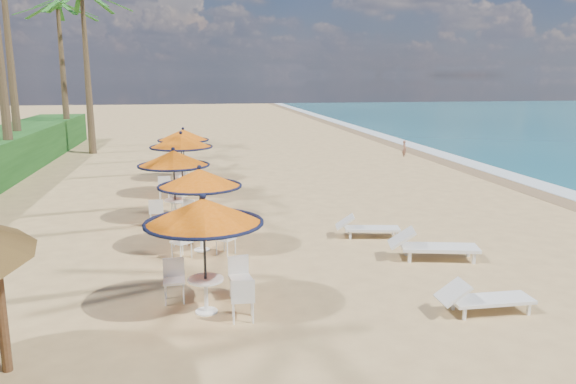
% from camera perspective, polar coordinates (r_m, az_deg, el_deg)
% --- Properties ---
extents(ground, '(160.00, 160.00, 0.00)m').
position_cam_1_polar(ground, '(12.32, 14.04, -9.71)').
color(ground, tan).
rests_on(ground, ground).
extents(foam_strip, '(1.20, 140.00, 0.04)m').
position_cam_1_polar(foam_strip, '(25.23, 24.30, 0.58)').
color(foam_strip, white).
rests_on(foam_strip, ground).
extents(wetsand_band, '(1.40, 140.00, 0.02)m').
position_cam_1_polar(wetsand_band, '(24.74, 22.57, 0.52)').
color(wetsand_band, olive).
rests_on(wetsand_band, ground).
extents(station_0, '(2.23, 2.23, 2.33)m').
position_cam_1_polar(station_0, '(10.55, -8.32, -3.38)').
color(station_0, black).
rests_on(station_0, ground).
extents(station_1, '(2.14, 2.14, 2.23)m').
position_cam_1_polar(station_1, '(14.34, -9.04, 0.34)').
color(station_1, black).
rests_on(station_1, ground).
extents(station_2, '(2.20, 2.20, 2.30)m').
position_cam_1_polar(station_2, '(17.51, -11.52, 2.47)').
color(station_2, black).
rests_on(station_2, ground).
extents(station_3, '(2.33, 2.43, 2.43)m').
position_cam_1_polar(station_3, '(21.17, -10.93, 4.34)').
color(station_3, black).
rests_on(station_3, ground).
extents(station_4, '(2.19, 2.24, 2.28)m').
position_cam_1_polar(station_4, '(24.48, -10.53, 5.24)').
color(station_4, black).
rests_on(station_4, ground).
extents(lounger_near, '(1.84, 0.59, 0.66)m').
position_cam_1_polar(lounger_near, '(11.41, 19.09, -10.13)').
color(lounger_near, white).
rests_on(lounger_near, ground).
extents(lounger_mid, '(2.26, 1.16, 0.78)m').
position_cam_1_polar(lounger_mid, '(14.22, 14.27, -5.26)').
color(lounger_mid, white).
rests_on(lounger_mid, ground).
extents(lounger_far, '(1.84, 0.87, 0.64)m').
position_cam_1_polar(lounger_far, '(15.80, 7.87, -3.54)').
color(lounger_far, white).
rests_on(lounger_far, ground).
extents(palm_6, '(5.00, 5.00, 9.05)m').
position_cam_1_polar(palm_6, '(34.50, -20.16, 17.44)').
color(palm_6, brown).
rests_on(palm_6, ground).
extents(palm_7, '(5.00, 5.00, 8.80)m').
position_cam_1_polar(palm_7, '(37.50, -22.31, 16.42)').
color(palm_7, brown).
rests_on(palm_7, ground).
extents(person, '(0.26, 0.37, 0.97)m').
position_cam_1_polar(person, '(31.80, 11.75, 4.38)').
color(person, '#8C5B47').
rests_on(person, ground).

